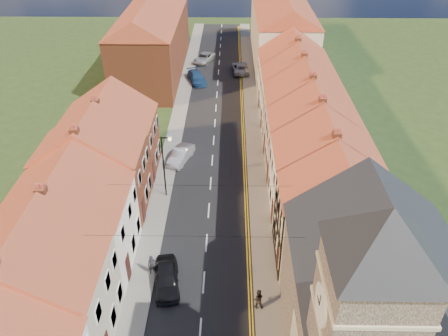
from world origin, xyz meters
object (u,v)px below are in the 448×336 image
at_px(lamppost, 164,163).
at_px(car_far, 197,78).
at_px(pedestrian_right, 258,299).
at_px(car_distant_b, 240,68).
at_px(car_distant, 204,58).
at_px(pedestrian_left, 152,265).
at_px(church, 379,307).
at_px(car_mid, 181,155).
at_px(car_near, 167,278).

distance_m(lamppost, car_far, 26.30).
height_order(lamppost, pedestrian_right, lamppost).
distance_m(lamppost, pedestrian_right, 14.51).
bearing_deg(car_distant_b, car_distant, -42.01).
xyz_separation_m(lamppost, car_distant_b, (7.01, 30.00, -2.85)).
bearing_deg(pedestrian_left, church, -42.35).
height_order(church, car_far, church).
relative_size(church, lamppost, 2.53).
relative_size(lamppost, car_distant_b, 1.21).
xyz_separation_m(car_mid, pedestrian_right, (6.86, -17.99, 0.23)).
relative_size(car_near, car_distant, 0.88).
height_order(car_far, car_distant_b, car_far).
height_order(church, car_near, church).
relative_size(pedestrian_left, car_distant_b, 0.33).
xyz_separation_m(lamppost, car_distant, (1.47, 34.13, -2.88)).
height_order(car_near, car_far, car_near).
height_order(car_distant, car_distant_b, car_distant_b).
bearing_deg(pedestrian_right, car_distant_b, -85.11).
xyz_separation_m(lamppost, pedestrian_left, (0.11, -9.29, -2.61)).
relative_size(car_near, car_far, 0.88).
bearing_deg(car_near, lamppost, 88.16).
relative_size(car_far, pedestrian_left, 2.95).
distance_m(car_mid, pedestrian_left, 15.17).
distance_m(church, lamppost, 21.38).
relative_size(car_near, pedestrian_left, 2.59).
relative_size(car_distant, car_distant_b, 0.96).
relative_size(church, car_mid, 3.69).
height_order(car_far, car_distant, car_far).
relative_size(car_distant, pedestrian_left, 2.93).
height_order(church, car_distant_b, church).
distance_m(car_near, car_distant_b, 40.70).
xyz_separation_m(car_near, car_distant, (0.20, 44.42, -0.06)).
bearing_deg(car_mid, church, -42.28).
xyz_separation_m(church, lamppost, (-13.17, 16.68, -2.34)).
distance_m(lamppost, car_distant, 34.28).
bearing_deg(lamppost, church, -51.70).
relative_size(church, car_near, 3.62).
height_order(pedestrian_left, pedestrian_right, pedestrian_left).
bearing_deg(car_far, car_mid, -109.74).
bearing_deg(car_mid, car_distant_b, 93.92).
height_order(car_near, car_distant, car_near).
bearing_deg(church, pedestrian_right, 141.23).
relative_size(car_far, car_distant, 1.01).
xyz_separation_m(car_distant, pedestrian_left, (-1.36, -43.42, 0.27)).
height_order(car_far, pedestrian_right, pedestrian_right).
bearing_deg(lamppost, car_near, -82.98).
relative_size(car_mid, car_distant_b, 0.83).
height_order(car_mid, car_distant, car_mid).
xyz_separation_m(car_near, car_mid, (-0.61, 16.16, -0.04)).
xyz_separation_m(car_distant, pedestrian_right, (6.04, -46.26, 0.25)).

